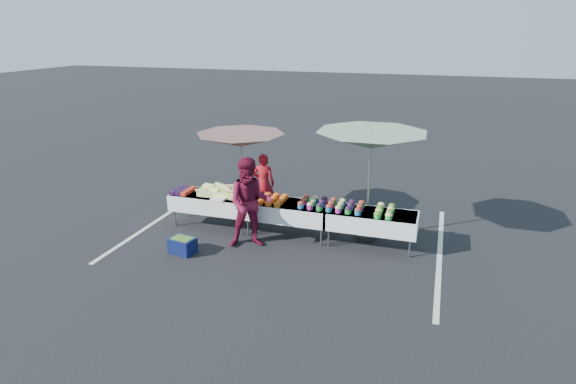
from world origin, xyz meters
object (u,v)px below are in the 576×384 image
(umbrella_right, at_px, (371,141))
(customer, at_px, (250,203))
(umbrella_left, at_px, (241,141))
(storage_bin, at_px, (183,245))
(table_center, at_px, (288,210))
(table_left, at_px, (213,201))
(vendor, at_px, (264,183))
(table_right, at_px, (371,220))

(umbrella_right, bearing_deg, customer, -152.55)
(customer, bearing_deg, umbrella_left, 95.13)
(umbrella_right, distance_m, storage_bin, 4.36)
(table_center, height_order, umbrella_right, umbrella_right)
(table_left, distance_m, table_center, 1.80)
(customer, height_order, storage_bin, customer)
(table_left, relative_size, umbrella_left, 0.77)
(table_left, xyz_separation_m, umbrella_left, (0.47, 0.63, 1.30))
(table_center, height_order, vendor, vendor)
(table_left, distance_m, umbrella_right, 3.81)
(storage_bin, bearing_deg, table_center, 50.14)
(table_left, relative_size, customer, 0.98)
(umbrella_left, xyz_separation_m, storage_bin, (-0.42, -2.12, -1.72))
(table_center, relative_size, umbrella_left, 0.77)
(table_right, bearing_deg, umbrella_left, 168.62)
(table_left, distance_m, customer, 1.49)
(vendor, distance_m, storage_bin, 2.82)
(table_center, bearing_deg, vendor, 130.75)
(customer, relative_size, storage_bin, 3.44)
(customer, height_order, umbrella_left, umbrella_left)
(storage_bin, bearing_deg, table_left, 101.54)
(table_center, distance_m, umbrella_left, 1.97)
(storage_bin, bearing_deg, umbrella_left, 88.59)
(vendor, relative_size, customer, 0.78)
(table_left, height_order, umbrella_left, umbrella_left)
(customer, distance_m, umbrella_right, 2.77)
(vendor, height_order, umbrella_right, umbrella_right)
(umbrella_left, xyz_separation_m, umbrella_right, (2.98, -0.23, 0.25))
(table_left, bearing_deg, storage_bin, -88.28)
(table_right, distance_m, storage_bin, 3.88)
(table_left, bearing_deg, vendor, 55.48)
(table_right, relative_size, umbrella_left, 0.77)
(table_center, relative_size, customer, 0.98)
(table_right, distance_m, umbrella_left, 3.45)
(table_right, xyz_separation_m, storage_bin, (-3.56, -1.49, -0.42))
(table_right, bearing_deg, customer, -162.40)
(table_left, distance_m, umbrella_left, 1.52)
(table_right, relative_size, umbrella_right, 0.62)
(table_left, distance_m, table_right, 3.60)
(vendor, height_order, customer, customer)
(table_right, bearing_deg, storage_bin, -157.26)
(vendor, relative_size, storage_bin, 2.68)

